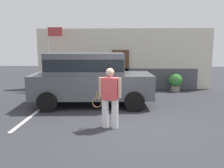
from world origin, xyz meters
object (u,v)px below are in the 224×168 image
at_px(potted_plant_by_porch, 176,81).
at_px(tennis_player_man, 110,97).
at_px(parked_suv, 90,76).
at_px(flag_pole, 52,47).

bearing_deg(potted_plant_by_porch, tennis_player_man, -118.91).
xyz_separation_m(parked_suv, flag_pole, (-2.42, 3.17, 1.13)).
xyz_separation_m(tennis_player_man, flag_pole, (-3.35, 5.73, 1.39)).
distance_m(parked_suv, flag_pole, 4.14).
bearing_deg(tennis_player_man, flag_pole, -52.21).
distance_m(parked_suv, potted_plant_by_porch, 5.08).
distance_m(tennis_player_man, potted_plant_by_porch, 6.41).
bearing_deg(parked_suv, tennis_player_man, -73.76).
bearing_deg(potted_plant_by_porch, parked_suv, -143.00).
height_order(tennis_player_man, flag_pole, flag_pole).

